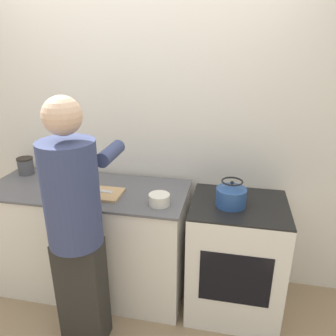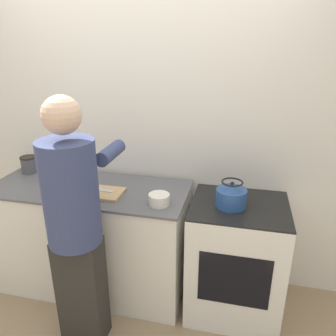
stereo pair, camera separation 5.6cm
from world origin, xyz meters
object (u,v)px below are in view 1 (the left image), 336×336
(oven, at_px, (235,258))
(kettle, at_px, (231,195))
(canister_jar, at_px, (26,166))
(bowl_prep, at_px, (159,199))
(cutting_board, at_px, (99,193))
(knife, at_px, (98,190))
(person, at_px, (76,222))

(oven, distance_m, kettle, 0.53)
(oven, bearing_deg, canister_jar, 173.95)
(kettle, relative_size, bowl_prep, 1.42)
(canister_jar, bearing_deg, bowl_prep, -14.62)
(cutting_board, xyz_separation_m, bowl_prep, (0.46, -0.06, 0.03))
(knife, distance_m, kettle, 0.96)
(oven, relative_size, kettle, 4.33)
(cutting_board, distance_m, kettle, 0.94)
(cutting_board, bearing_deg, knife, 130.40)
(person, xyz_separation_m, bowl_prep, (0.44, 0.35, 0.02))
(oven, xyz_separation_m, bowl_prep, (-0.54, -0.13, 0.49))
(cutting_board, bearing_deg, oven, 3.81)
(oven, bearing_deg, kettle, -151.75)
(oven, bearing_deg, knife, -177.59)
(person, bearing_deg, bowl_prep, 38.58)
(bowl_prep, distance_m, canister_jar, 1.26)
(knife, bearing_deg, cutting_board, -43.98)
(cutting_board, bearing_deg, canister_jar, 161.52)
(knife, bearing_deg, canister_jar, 168.32)
(bowl_prep, bearing_deg, kettle, 11.57)
(person, height_order, bowl_prep, person)
(kettle, height_order, canister_jar, kettle)
(knife, height_order, bowl_prep, bowl_prep)
(kettle, bearing_deg, oven, 28.25)
(canister_jar, bearing_deg, kettle, -7.40)
(oven, xyz_separation_m, kettle, (-0.06, -0.03, 0.52))
(cutting_board, bearing_deg, bowl_prep, -7.98)
(knife, relative_size, canister_jar, 1.54)
(person, bearing_deg, oven, 26.24)
(oven, distance_m, person, 1.19)
(person, relative_size, kettle, 8.15)
(kettle, relative_size, canister_jar, 1.45)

